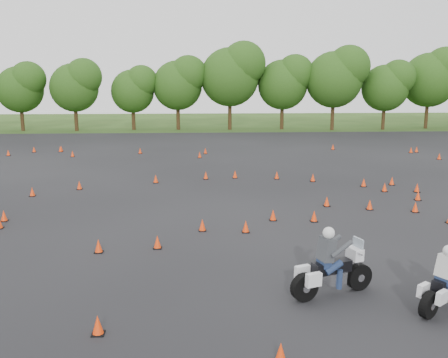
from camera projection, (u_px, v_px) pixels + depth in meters
name	position (u px, v px, depth m)	size (l,w,h in m)	color
ground	(229.00, 227.00, 20.24)	(140.00, 140.00, 0.00)	#2D5119
asphalt_pad	(222.00, 194.00, 26.11)	(62.00, 62.00, 0.00)	black
treeline	(253.00, 91.00, 54.09)	(87.02, 32.32, 10.91)	#254915
traffic_cones	(237.00, 190.00, 25.95)	(36.88, 32.72, 0.45)	#FF3B0A
rider_grey	(333.00, 261.00, 13.66)	(2.59, 0.80, 2.00)	#383A3E
rider_white	(446.00, 276.00, 12.86)	(2.33, 0.71, 1.80)	beige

